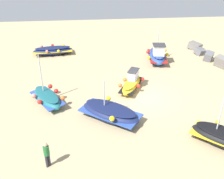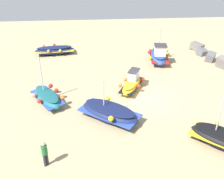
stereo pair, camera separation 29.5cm
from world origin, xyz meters
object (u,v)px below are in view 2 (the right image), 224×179
object	(u,v)px
fishing_boat_4	(55,50)
person_walking	(45,152)
fishing_boat_1	(223,139)
fishing_boat_2	(132,84)
fishing_boat_0	(159,56)
fishing_boat_3	(109,112)
fishing_boat_5	(47,97)

from	to	relation	value
fishing_boat_4	person_walking	world-z (taller)	person_walking
fishing_boat_1	fishing_boat_2	size ratio (longest dim) A/B	1.08
fishing_boat_0	fishing_boat_2	xyz separation A→B (m)	(5.74, -3.69, -0.16)
fishing_boat_0	fishing_boat_2	distance (m)	6.82
fishing_boat_1	fishing_boat_2	xyz separation A→B (m)	(-7.51, -4.27, -0.01)
fishing_boat_0	person_walking	bearing A→B (deg)	-26.39
fishing_boat_0	fishing_boat_3	size ratio (longest dim) A/B	0.94
fishing_boat_5	fishing_boat_0	bearing A→B (deg)	93.16
fishing_boat_1	person_walking	size ratio (longest dim) A/B	2.46
fishing_boat_2	person_walking	world-z (taller)	fishing_boat_2
fishing_boat_4	person_walking	xyz separation A→B (m)	(17.10, 1.38, 0.44)
fishing_boat_5	person_walking	distance (m)	6.64
fishing_boat_0	person_walking	size ratio (longest dim) A/B	2.69
fishing_boat_1	fishing_boat_4	distance (m)	20.11
fishing_boat_0	fishing_boat_3	distance (m)	11.53
fishing_boat_2	fishing_boat_5	xyz separation A→B (m)	(1.62, -6.76, -0.03)
fishing_boat_2	fishing_boat_3	size ratio (longest dim) A/B	0.80
fishing_boat_3	fishing_boat_4	bearing A→B (deg)	148.58
fishing_boat_2	person_walking	bearing A→B (deg)	171.21
fishing_boat_0	fishing_boat_1	size ratio (longest dim) A/B	1.09
fishing_boat_3	fishing_boat_5	world-z (taller)	fishing_boat_5
person_walking	fishing_boat_4	bearing A→B (deg)	140.32
fishing_boat_3	fishing_boat_0	bearing A→B (deg)	96.34
fishing_boat_4	fishing_boat_5	bearing A→B (deg)	-93.32
fishing_boat_2	person_walking	xyz separation A→B (m)	(8.20, -5.97, 0.39)
fishing_boat_3	fishing_boat_5	distance (m)	5.22
fishing_boat_4	fishing_boat_5	world-z (taller)	fishing_boat_5
fishing_boat_3	fishing_boat_4	world-z (taller)	fishing_boat_3
fishing_boat_2	person_walking	distance (m)	10.15
fishing_boat_2	fishing_boat_4	xyz separation A→B (m)	(-8.90, -7.35, -0.05)
fishing_boat_4	fishing_boat_0	bearing A→B (deg)	-22.51
fishing_boat_0	fishing_boat_3	bearing A→B (deg)	-22.42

